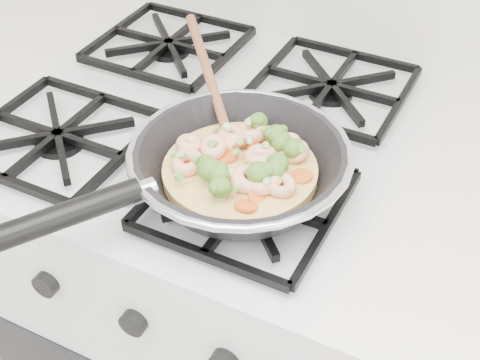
% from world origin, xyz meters
% --- Properties ---
extents(stove, '(0.60, 0.60, 0.92)m').
position_xyz_m(stove, '(0.00, 1.70, 0.46)').
color(stove, silver).
rests_on(stove, ground).
extents(skillet, '(0.34, 0.49, 0.10)m').
position_xyz_m(skillet, '(0.13, 1.56, 0.96)').
color(skillet, black).
rests_on(skillet, stove).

